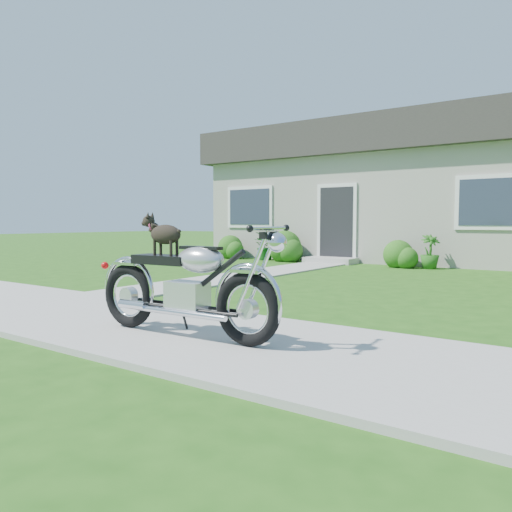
{
  "coord_description": "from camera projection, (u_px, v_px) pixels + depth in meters",
  "views": [
    {
      "loc": [
        4.69,
        -3.74,
        1.16
      ],
      "look_at": [
        1.35,
        1.0,
        0.75
      ],
      "focal_mm": 35.0,
      "sensor_mm": 36.0,
      "label": 1
    }
  ],
  "objects": [
    {
      "name": "ground",
      "position": [
        112.0,
        320.0,
        5.82
      ],
      "size": [
        80.0,
        80.0,
        0.0
      ],
      "primitive_type": "plane",
      "color": "#235114",
      "rests_on": "ground"
    },
    {
      "name": "sidewalk",
      "position": [
        112.0,
        319.0,
        5.82
      ],
      "size": [
        24.0,
        2.2,
        0.04
      ],
      "primitive_type": "cube",
      "color": "#9E9B93",
      "rests_on": "ground"
    },
    {
      "name": "walkway",
      "position": [
        254.0,
        274.0,
        10.76
      ],
      "size": [
        1.2,
        8.0,
        0.03
      ],
      "primitive_type": "cube",
      "color": "#9E9B93",
      "rests_on": "ground"
    },
    {
      "name": "house",
      "position": [
        424.0,
        189.0,
        15.46
      ],
      "size": [
        12.6,
        7.03,
        4.5
      ],
      "color": "#A8A297",
      "rests_on": "ground"
    },
    {
      "name": "shrub_row",
      "position": [
        416.0,
        251.0,
        12.22
      ],
      "size": [
        10.75,
        1.17,
        1.17
      ],
      "color": "#295D18",
      "rests_on": "ground"
    },
    {
      "name": "potted_plant_left",
      "position": [
        266.0,
        246.0,
        14.82
      ],
      "size": [
        1.0,
        0.98,
        0.84
      ],
      "primitive_type": "imported",
      "rotation": [
        0.0,
        0.0,
        5.62
      ],
      "color": "#144D17",
      "rests_on": "ground"
    },
    {
      "name": "potted_plant_right",
      "position": [
        430.0,
        252.0,
        12.08
      ],
      "size": [
        0.66,
        0.66,
        0.83
      ],
      "primitive_type": "imported",
      "rotation": [
        0.0,
        0.0,
        0.79
      ],
      "color": "#26621B",
      "rests_on": "ground"
    },
    {
      "name": "motorcycle_with_dog",
      "position": [
        186.0,
        284.0,
        4.8
      ],
      "size": [
        2.22,
        0.6,
        1.17
      ],
      "rotation": [
        0.0,
        0.0,
        0.04
      ],
      "color": "black",
      "rests_on": "sidewalk"
    }
  ]
}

